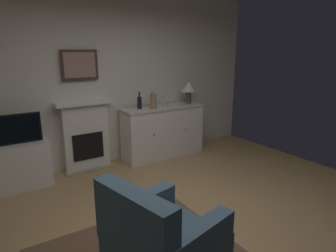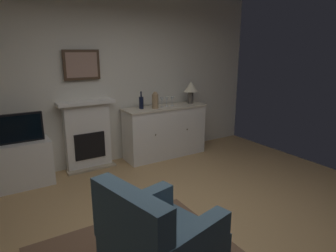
% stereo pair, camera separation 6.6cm
% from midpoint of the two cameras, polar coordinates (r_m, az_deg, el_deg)
% --- Properties ---
extents(ground_plane, '(5.77, 4.83, 0.10)m').
position_cam_midpoint_polar(ground_plane, '(3.36, 4.56, -20.07)').
color(ground_plane, tan).
rests_on(ground_plane, ground).
extents(wall_rear, '(5.77, 0.06, 2.94)m').
position_cam_midpoint_polar(wall_rear, '(4.88, -12.59, 9.81)').
color(wall_rear, silver).
rests_on(wall_rear, ground_plane).
extents(fireplace_unit, '(0.87, 0.30, 1.10)m').
position_cam_midpoint_polar(fireplace_unit, '(4.79, -16.17, -1.78)').
color(fireplace_unit, white).
rests_on(fireplace_unit, ground_plane).
extents(framed_picture, '(0.55, 0.04, 0.45)m').
position_cam_midpoint_polar(framed_picture, '(4.66, -17.31, 11.33)').
color(framed_picture, '#473323').
extents(sideboard_cabinet, '(1.49, 0.49, 0.90)m').
position_cam_midpoint_polar(sideboard_cabinet, '(5.18, -1.36, -1.05)').
color(sideboard_cabinet, white).
rests_on(sideboard_cabinet, ground_plane).
extents(table_lamp, '(0.26, 0.26, 0.40)m').
position_cam_midpoint_polar(table_lamp, '(5.34, 3.70, 7.39)').
color(table_lamp, '#4C4742').
rests_on(table_lamp, sideboard_cabinet).
extents(wine_bottle, '(0.08, 0.08, 0.29)m').
position_cam_midpoint_polar(wine_bottle, '(4.88, -6.00, 4.59)').
color(wine_bottle, black).
rests_on(wine_bottle, sideboard_cabinet).
extents(wine_glass_left, '(0.07, 0.07, 0.16)m').
position_cam_midpoint_polar(wine_glass_left, '(5.00, -1.95, 5.08)').
color(wine_glass_left, silver).
rests_on(wine_glass_left, sideboard_cabinet).
extents(wine_glass_center, '(0.07, 0.07, 0.16)m').
position_cam_midpoint_polar(wine_glass_center, '(5.08, -1.06, 5.24)').
color(wine_glass_center, silver).
rests_on(wine_glass_center, sideboard_cabinet).
extents(wine_glass_right, '(0.07, 0.07, 0.16)m').
position_cam_midpoint_polar(wine_glass_right, '(5.13, 0.04, 5.34)').
color(wine_glass_right, silver).
rests_on(wine_glass_right, sideboard_cabinet).
extents(vase_decorative, '(0.11, 0.11, 0.28)m').
position_cam_midpoint_polar(vase_decorative, '(4.90, -3.27, 5.08)').
color(vase_decorative, '#9E7F5B').
rests_on(vase_decorative, sideboard_cabinet).
extents(tv_cabinet, '(0.75, 0.42, 0.64)m').
position_cam_midpoint_polar(tv_cabinet, '(4.55, -27.21, -6.80)').
color(tv_cabinet, white).
rests_on(tv_cabinet, ground_plane).
extents(tv_set, '(0.62, 0.07, 0.40)m').
position_cam_midpoint_polar(tv_set, '(4.37, -27.97, -0.52)').
color(tv_set, black).
rests_on(tv_set, tv_cabinet).
extents(armchair, '(0.96, 0.92, 0.92)m').
position_cam_midpoint_polar(armchair, '(2.49, -2.18, -21.76)').
color(armchair, '#3F596B').
rests_on(armchair, ground_plane).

